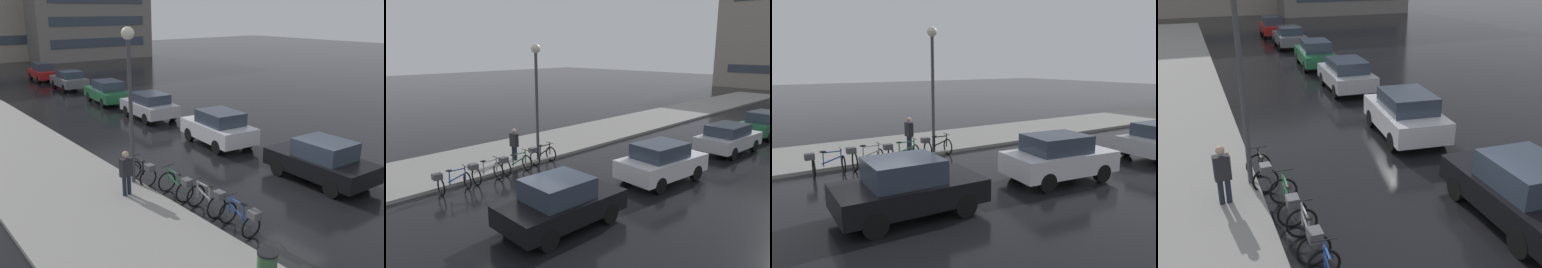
% 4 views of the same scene
% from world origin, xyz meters
% --- Properties ---
extents(ground_plane, '(140.00, 140.00, 0.00)m').
position_xyz_m(ground_plane, '(0.00, 0.00, 0.00)').
color(ground_plane, black).
extents(sidewalk_kerb, '(4.80, 60.00, 0.14)m').
position_xyz_m(sidewalk_kerb, '(-6.00, 10.00, 0.07)').
color(sidewalk_kerb, gray).
rests_on(sidewalk_kerb, ground).
extents(bicycle_nearest, '(0.77, 1.40, 0.97)m').
position_xyz_m(bicycle_nearest, '(-3.08, -1.09, 0.48)').
color(bicycle_nearest, black).
rests_on(bicycle_nearest, ground).
extents(bicycle_second, '(0.77, 1.36, 0.99)m').
position_xyz_m(bicycle_second, '(-3.09, 0.41, 0.50)').
color(bicycle_second, black).
rests_on(bicycle_second, ground).
extents(bicycle_third, '(0.77, 1.43, 1.00)m').
position_xyz_m(bicycle_third, '(-3.16, 1.93, 0.49)').
color(bicycle_third, black).
rests_on(bicycle_third, ground).
extents(bicycle_farthest, '(0.74, 1.35, 0.96)m').
position_xyz_m(bicycle_farthest, '(-3.46, 3.72, 0.49)').
color(bicycle_farthest, black).
rests_on(bicycle_farthest, ground).
extents(car_black, '(2.10, 4.06, 1.60)m').
position_xyz_m(car_black, '(1.94, -0.04, 0.80)').
color(car_black, black).
rests_on(car_black, ground).
extents(car_white, '(2.34, 4.03, 1.64)m').
position_xyz_m(car_white, '(1.92, 5.69, 0.83)').
color(car_white, silver).
rests_on(car_white, ground).
extents(car_silver, '(2.16, 4.02, 1.52)m').
position_xyz_m(car_silver, '(2.05, 12.01, 0.79)').
color(car_silver, '#B2B5BA').
rests_on(car_silver, ground).
extents(car_green, '(2.25, 4.47, 1.56)m').
position_xyz_m(car_green, '(2.11, 17.47, 0.78)').
color(car_green, '#1E6038').
rests_on(car_green, ground).
extents(car_grey, '(2.08, 4.11, 1.50)m').
position_xyz_m(car_grey, '(2.13, 24.17, 0.78)').
color(car_grey, slate).
rests_on(car_grey, ground).
extents(car_red, '(1.99, 4.31, 1.63)m').
position_xyz_m(car_red, '(1.97, 29.83, 0.81)').
color(car_red, '#AD1919').
rests_on(car_red, ground).
extents(pedestrian, '(0.42, 0.27, 1.69)m').
position_xyz_m(pedestrian, '(-4.54, 2.97, 0.95)').
color(pedestrian, '#1E2333').
rests_on(pedestrian, ground).
extents(streetlamp, '(0.44, 0.44, 5.62)m').
position_xyz_m(streetlamp, '(-3.79, 3.82, 3.88)').
color(streetlamp, '#424247').
rests_on(streetlamp, ground).
extents(building_facade_side, '(15.47, 10.87, 12.34)m').
position_xyz_m(building_facade_side, '(13.50, 47.15, 6.17)').
color(building_facade_side, gray).
rests_on(building_facade_side, ground).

